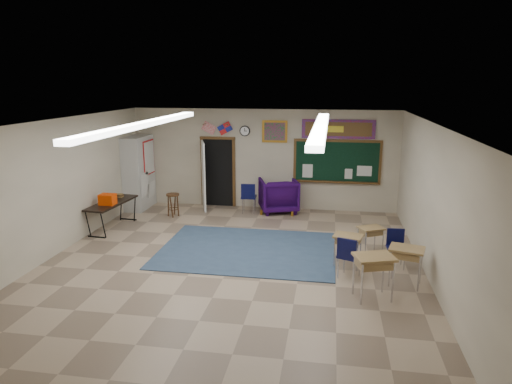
% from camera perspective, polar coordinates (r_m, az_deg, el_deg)
% --- Properties ---
extents(floor, '(9.00, 9.00, 0.00)m').
position_cam_1_polar(floor, '(9.94, -3.05, -8.82)').
color(floor, gray).
rests_on(floor, ground).
extents(back_wall, '(8.00, 0.04, 3.00)m').
position_cam_1_polar(back_wall, '(13.80, 0.89, 4.11)').
color(back_wall, beige).
rests_on(back_wall, floor).
extents(front_wall, '(8.00, 0.04, 3.00)m').
position_cam_1_polar(front_wall, '(5.41, -13.75, -11.98)').
color(front_wall, beige).
rests_on(front_wall, floor).
extents(left_wall, '(0.04, 9.00, 3.00)m').
position_cam_1_polar(left_wall, '(11.03, -23.89, 0.46)').
color(left_wall, beige).
rests_on(left_wall, floor).
extents(right_wall, '(0.04, 9.00, 3.00)m').
position_cam_1_polar(right_wall, '(9.46, 21.23, -1.35)').
color(right_wall, beige).
rests_on(right_wall, floor).
extents(ceiling, '(8.00, 9.00, 0.04)m').
position_cam_1_polar(ceiling, '(9.21, -3.28, 8.67)').
color(ceiling, white).
rests_on(ceiling, back_wall).
extents(area_rug, '(4.00, 3.00, 0.02)m').
position_cam_1_polar(area_rug, '(10.63, -1.05, -7.22)').
color(area_rug, '#334861').
rests_on(area_rug, floor).
extents(fluorescent_strips, '(3.86, 6.00, 0.10)m').
position_cam_1_polar(fluorescent_strips, '(9.22, -3.28, 8.30)').
color(fluorescent_strips, white).
rests_on(fluorescent_strips, ceiling).
extents(doorway, '(1.10, 0.89, 2.16)m').
position_cam_1_polar(doorway, '(14.04, -5.28, 2.38)').
color(doorway, black).
rests_on(doorway, back_wall).
extents(chalkboard, '(2.55, 0.14, 1.30)m').
position_cam_1_polar(chalkboard, '(13.62, 10.07, 3.61)').
color(chalkboard, '#523417').
rests_on(chalkboard, back_wall).
extents(bulletin_board, '(2.10, 0.05, 0.55)m').
position_cam_1_polar(bulletin_board, '(13.49, 10.25, 7.74)').
color(bulletin_board, '#B10F16').
rests_on(bulletin_board, back_wall).
extents(framed_art_print, '(0.75, 0.05, 0.65)m').
position_cam_1_polar(framed_art_print, '(13.60, 2.35, 7.57)').
color(framed_art_print, '#AA7321').
rests_on(framed_art_print, back_wall).
extents(wall_clock, '(0.32, 0.05, 0.32)m').
position_cam_1_polar(wall_clock, '(13.74, -1.41, 7.64)').
color(wall_clock, black).
rests_on(wall_clock, back_wall).
extents(wall_flags, '(1.16, 0.06, 0.70)m').
position_cam_1_polar(wall_flags, '(13.89, -4.91, 8.20)').
color(wall_flags, red).
rests_on(wall_flags, back_wall).
extents(storage_cabinet, '(0.59, 1.25, 2.20)m').
position_cam_1_polar(storage_cabinet, '(14.29, -14.42, 2.36)').
color(storage_cabinet, '#AFAFAA').
rests_on(storage_cabinet, floor).
extents(wingback_armchair, '(1.34, 1.36, 0.99)m').
position_cam_1_polar(wingback_armchair, '(13.57, 2.83, -0.40)').
color(wingback_armchair, '#1E0536').
rests_on(wingback_armchair, floor).
extents(student_chair_reading, '(0.48, 0.48, 0.91)m').
position_cam_1_polar(student_chair_reading, '(13.45, -0.90, -0.71)').
color(student_chair_reading, black).
rests_on(student_chair_reading, floor).
extents(student_chair_desk_a, '(0.56, 0.56, 0.86)m').
position_cam_1_polar(student_chair_desk_a, '(9.26, 11.62, -7.96)').
color(student_chair_desk_a, black).
rests_on(student_chair_desk_a, floor).
extents(student_chair_desk_b, '(0.42, 0.42, 0.79)m').
position_cam_1_polar(student_chair_desk_b, '(9.99, 17.12, -6.87)').
color(student_chair_desk_b, black).
rests_on(student_chair_desk_b, floor).
extents(student_desk_front_left, '(0.66, 0.56, 0.69)m').
position_cam_1_polar(student_desk_front_left, '(9.81, 11.37, -6.98)').
color(student_desk_front_left, '#A2814B').
rests_on(student_desk_front_left, floor).
extents(student_desk_front_right, '(0.65, 0.60, 0.63)m').
position_cam_1_polar(student_desk_front_right, '(10.59, 14.12, -5.74)').
color(student_desk_front_right, '#A2814B').
rests_on(student_desk_front_right, floor).
extents(student_desk_back_left, '(0.80, 0.69, 0.81)m').
position_cam_1_polar(student_desk_back_left, '(8.50, 14.44, -9.99)').
color(student_desk_back_left, '#A2814B').
rests_on(student_desk_back_left, floor).
extents(student_desk_back_right, '(0.73, 0.62, 0.75)m').
position_cam_1_polar(student_desk_back_right, '(9.20, 18.21, -8.59)').
color(student_desk_back_right, '#A2814B').
rests_on(student_desk_back_right, floor).
extents(folding_table, '(0.74, 1.79, 0.99)m').
position_cam_1_polar(folding_table, '(12.60, -17.51, -2.65)').
color(folding_table, black).
rests_on(folding_table, floor).
extents(wooden_stool, '(0.37, 0.37, 0.66)m').
position_cam_1_polar(wooden_stool, '(13.33, -10.32, -1.57)').
color(wooden_stool, '#4B3016').
rests_on(wooden_stool, floor).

